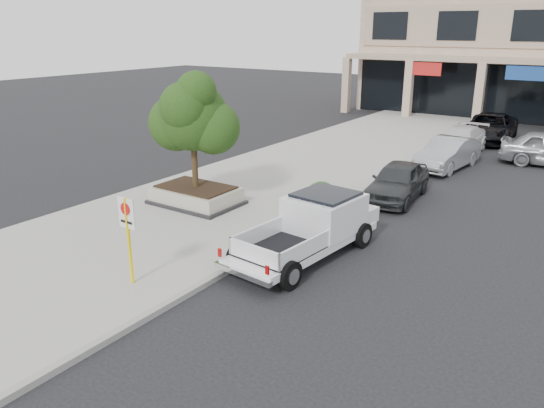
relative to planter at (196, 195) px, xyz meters
The scene contains 12 objects.
ground 6.73m from the planter, 26.60° to the right, with size 120.00×120.00×0.00m, color black.
sidewalk 3.06m from the planter, 80.39° to the left, with size 8.00×52.00×0.15m, color gray.
curb 5.38m from the planter, 33.87° to the left, with size 0.20×52.00×0.15m, color gray.
planter is the anchor object (origin of this frame).
planter_tree 2.95m from the planter, 48.97° to the left, with size 2.90×2.55×4.00m.
no_parking_sign 6.60m from the planter, 62.50° to the right, with size 0.55×0.09×2.30m.
hedge 4.64m from the planter, 30.34° to the left, with size 1.10×0.99×0.94m, color #164313.
pickup_truck 5.89m from the planter, 15.85° to the right, with size 2.05×5.53×1.74m, color white, non-canonical shape.
curb_car_a 7.77m from the planter, 41.92° to the left, with size 1.71×4.25×1.45m, color #2B2E30.
curb_car_b 12.47m from the planter, 61.47° to the left, with size 1.56×4.47×1.47m, color #9A9DA1.
curb_car_c 15.63m from the planter, 69.43° to the left, with size 1.94×4.76×1.38m, color silver.
curb_car_d 19.83m from the planter, 72.33° to the left, with size 2.64×5.72×1.59m, color black.
Camera 1 is at (6.90, -10.88, 6.41)m, focal length 35.00 mm.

